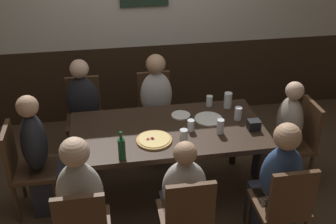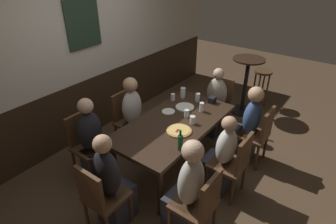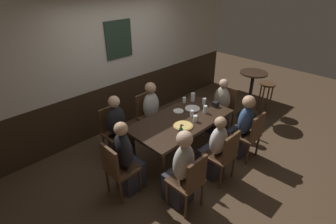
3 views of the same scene
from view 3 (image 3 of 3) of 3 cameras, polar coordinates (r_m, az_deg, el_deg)
name	(u,v)px [view 3 (image 3 of 3)]	position (r m, az deg, el deg)	size (l,w,h in m)	color
ground_plane	(180,155)	(4.65, 2.72, -9.44)	(12.00, 12.00, 0.00)	#4C3826
wall_back	(119,64)	(5.16, -10.77, 10.52)	(6.40, 0.13, 2.60)	#332316
dining_table	(181,123)	(4.28, 2.93, -2.46)	(1.75, 0.90, 0.74)	black
chair_head_west	(118,167)	(3.69, -11.12, -12.00)	(0.40, 0.40, 0.88)	#513521
chair_left_far	(113,129)	(4.51, -12.04, -3.75)	(0.40, 0.40, 0.88)	#513521
chair_right_near	(250,134)	(4.52, 17.80, -4.58)	(0.40, 0.40, 0.88)	#513521
chair_mid_near	(224,154)	(3.95, 12.29, -9.09)	(0.40, 0.40, 0.88)	#513521
chair_left_near	(190,180)	(3.46, 4.87, -14.84)	(0.40, 0.40, 0.88)	#513521
chair_head_east	(224,106)	(5.27, 12.42, 1.22)	(0.40, 0.40, 0.88)	#513521
chair_mid_far	(147,114)	(4.90, -4.61, -0.38)	(0.40, 0.40, 0.88)	#513521
person_head_west	(127,162)	(3.76, -9.07, -10.97)	(0.37, 0.34, 1.17)	#2D2D38
person_left_far	(119,133)	(4.40, -10.85, -4.64)	(0.34, 0.37, 1.16)	#2D2D38
person_right_near	(242,130)	(4.58, 16.04, -3.88)	(0.34, 0.37, 1.15)	#2D2D38
person_mid_near	(214,152)	(4.04, 10.27, -8.66)	(0.34, 0.37, 1.08)	#2D2D38
person_left_near	(181,173)	(3.53, 2.85, -13.44)	(0.34, 0.37, 1.19)	#2D2D38
person_head_east	(219,111)	(5.16, 11.36, 0.31)	(0.37, 0.34, 1.11)	#2D2D38
person_mid_far	(153,117)	(4.79, -3.35, -1.05)	(0.34, 0.37, 1.17)	#2D2D38
pizza	(183,126)	(4.03, 3.38, -3.07)	(0.31, 0.31, 0.03)	tan
highball_clear	(193,98)	(4.82, 5.54, 3.20)	(0.08, 0.08, 0.16)	silver
beer_glass_half	(195,119)	(4.16, 6.08, -1.49)	(0.07, 0.07, 0.11)	silver
beer_glass_tall	(204,102)	(4.71, 8.00, 2.24)	(0.07, 0.07, 0.13)	silver
pint_glass_pale	(205,110)	(4.43, 8.25, 0.53)	(0.06, 0.06, 0.13)	silver
pint_glass_stout	(192,114)	(4.31, 5.34, -0.36)	(0.06, 0.06, 0.11)	silver
pint_glass_amber	(184,100)	(4.74, 3.62, 2.62)	(0.06, 0.06, 0.11)	silver
beer_bottle_green	(181,134)	(3.68, 2.87, -4.83)	(0.06, 0.06, 0.25)	#194723
plate_white_large	(192,108)	(4.56, 5.43, 0.81)	(0.26, 0.26, 0.01)	white
plate_white_small	(178,111)	(4.46, 2.32, 0.25)	(0.18, 0.18, 0.01)	white
condiment_caddy	(215,104)	(4.68, 10.50, 1.70)	(0.11, 0.09, 0.09)	black
side_bar_table	(251,91)	(5.79, 17.89, 4.37)	(0.56, 0.56, 1.05)	black
bar_stool	(267,90)	(6.13, 21.07, 4.65)	(0.34, 0.34, 0.72)	#513521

